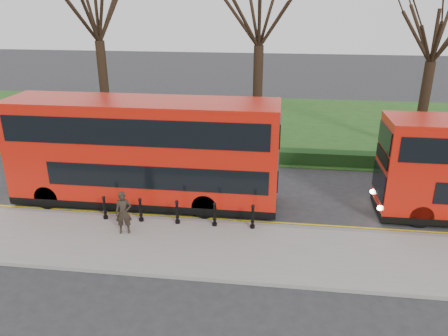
# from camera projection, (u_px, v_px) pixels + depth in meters

# --- Properties ---
(ground) EXTENTS (120.00, 120.00, 0.00)m
(ground) POSITION_uv_depth(u_px,v_px,m) (198.00, 212.00, 19.52)
(ground) COLOR #28282B
(ground) RESTS_ON ground
(pavement) EXTENTS (60.00, 4.00, 0.15)m
(pavement) POSITION_uv_depth(u_px,v_px,m) (184.00, 246.00, 16.73)
(pavement) COLOR gray
(pavement) RESTS_ON ground
(kerb) EXTENTS (60.00, 0.25, 0.16)m
(kerb) POSITION_uv_depth(u_px,v_px,m) (194.00, 222.00, 18.57)
(kerb) COLOR slate
(kerb) RESTS_ON ground
(grass_verge) EXTENTS (60.00, 18.00, 0.06)m
(grass_verge) POSITION_uv_depth(u_px,v_px,m) (234.00, 123.00, 33.36)
(grass_verge) COLOR #214617
(grass_verge) RESTS_ON ground
(hedge) EXTENTS (60.00, 0.90, 0.80)m
(hedge) POSITION_uv_depth(u_px,v_px,m) (219.00, 154.00, 25.66)
(hedge) COLOR black
(hedge) RESTS_ON ground
(yellow_line_outer) EXTENTS (60.00, 0.10, 0.01)m
(yellow_line_outer) POSITION_uv_depth(u_px,v_px,m) (195.00, 220.00, 18.88)
(yellow_line_outer) COLOR yellow
(yellow_line_outer) RESTS_ON ground
(yellow_line_inner) EXTENTS (60.00, 0.10, 0.01)m
(yellow_line_inner) POSITION_uv_depth(u_px,v_px,m) (196.00, 218.00, 19.06)
(yellow_line_inner) COLOR yellow
(yellow_line_inner) RESTS_ON ground
(tree_left) EXTENTS (7.49, 7.49, 11.70)m
(tree_left) POSITION_uv_depth(u_px,v_px,m) (96.00, 5.00, 26.60)
(tree_left) COLOR black
(tree_left) RESTS_ON ground
(tree_mid) EXTENTS (7.30, 7.30, 11.40)m
(tree_mid) POSITION_uv_depth(u_px,v_px,m) (260.00, 10.00, 25.49)
(tree_mid) COLOR black
(tree_mid) RESTS_ON ground
(tree_right) EXTENTS (6.40, 6.40, 10.00)m
(tree_right) POSITION_uv_depth(u_px,v_px,m) (436.00, 30.00, 24.67)
(tree_right) COLOR black
(tree_right) RESTS_ON ground
(bollard_row) EXTENTS (6.43, 0.15, 1.00)m
(bollard_row) POSITION_uv_depth(u_px,v_px,m) (177.00, 212.00, 18.11)
(bollard_row) COLOR black
(bollard_row) RESTS_ON pavement
(bus_lead) EXTENTS (12.12, 2.78, 4.83)m
(bus_lead) POSITION_uv_depth(u_px,v_px,m) (144.00, 153.00, 19.69)
(bus_lead) COLOR red
(bus_lead) RESTS_ON ground
(pedestrian) EXTENTS (0.73, 0.56, 1.77)m
(pedestrian) POSITION_uv_depth(u_px,v_px,m) (124.00, 213.00, 17.25)
(pedestrian) COLOR black
(pedestrian) RESTS_ON pavement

